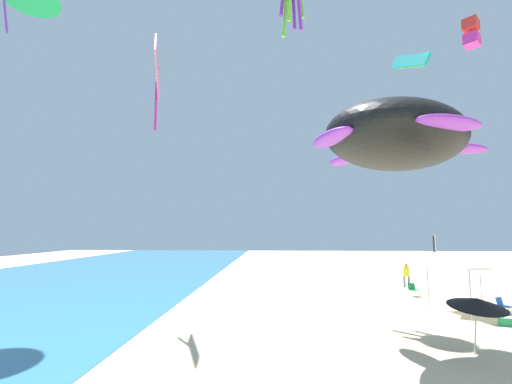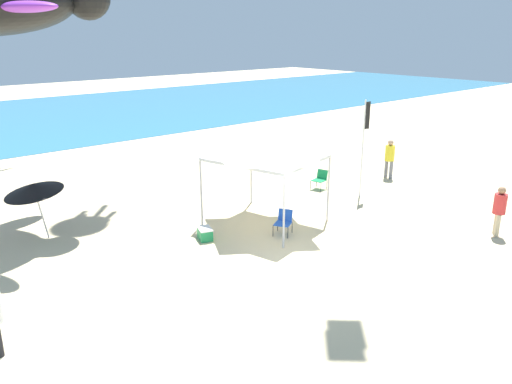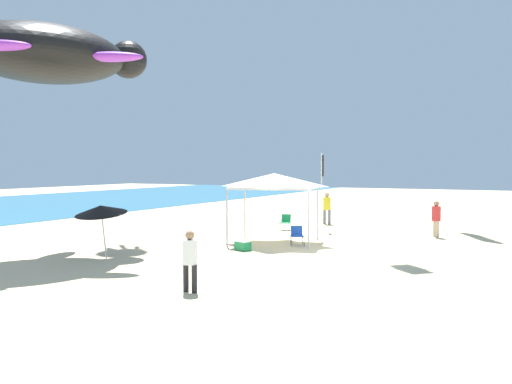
% 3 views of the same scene
% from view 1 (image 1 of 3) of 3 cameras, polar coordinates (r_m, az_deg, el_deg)
% --- Properties ---
extents(canopy_tent, '(3.83, 4.13, 3.05)m').
position_cam_1_polar(canopy_tent, '(22.10, 32.12, -9.45)').
color(canopy_tent, '#B7B7BC').
rests_on(canopy_tent, ground).
extents(beach_umbrella, '(1.89, 1.86, 2.12)m').
position_cam_1_polar(beach_umbrella, '(14.56, 32.45, -15.05)').
color(beach_umbrella, silver).
rests_on(beach_umbrella, ground).
extents(folding_chair_right_of_tent, '(0.72, 0.64, 0.82)m').
position_cam_1_polar(folding_chair_right_of_tent, '(25.85, 24.33, -14.25)').
color(folding_chair_right_of_tent, black).
rests_on(folding_chair_right_of_tent, ground).
extents(folding_chair_facing_ocean, '(0.80, 0.75, 0.82)m').
position_cam_1_polar(folding_chair_facing_ocean, '(22.76, 35.43, -14.79)').
color(folding_chair_facing_ocean, black).
rests_on(folding_chair_facing_ocean, ground).
extents(cooler_box, '(0.60, 0.72, 0.40)m').
position_cam_1_polar(cooler_box, '(20.16, 35.79, -16.80)').
color(cooler_box, '#1E8C4C').
rests_on(cooler_box, ground).
extents(banner_flag, '(0.36, 0.06, 4.02)m').
position_cam_1_polar(banner_flag, '(26.82, 27.35, -9.63)').
color(banner_flag, silver).
rests_on(banner_flag, ground).
extents(person_beachcomber, '(0.44, 0.48, 1.83)m').
position_cam_1_polar(person_beachcomber, '(29.55, 23.39, -12.07)').
color(person_beachcomber, slate).
rests_on(person_beachcomber, ground).
extents(kite_box_red, '(1.24, 1.24, 1.86)m').
position_cam_1_polar(kite_box_red, '(28.46, 31.78, 21.28)').
color(kite_box_red, red).
extents(kite_turtle_black, '(7.63, 7.49, 2.51)m').
position_cam_1_polar(kite_turtle_black, '(13.75, 21.75, 7.99)').
color(kite_turtle_black, black).
extents(kite_diamond_pink, '(3.71, 1.08, 5.46)m').
position_cam_1_polar(kite_diamond_pink, '(20.71, -15.89, 18.61)').
color(kite_diamond_pink, pink).
extents(kite_parafoil_teal, '(3.77, 2.48, 2.57)m').
position_cam_1_polar(kite_parafoil_teal, '(38.75, 23.99, 18.99)').
color(kite_parafoil_teal, teal).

